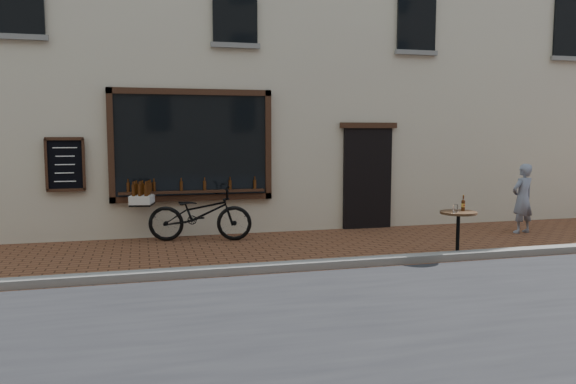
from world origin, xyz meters
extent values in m
plane|color=brown|center=(0.00, 0.00, 0.00)|extent=(90.00, 90.00, 0.00)
cube|color=slate|center=(0.00, 0.20, 0.06)|extent=(90.00, 0.25, 0.12)
cube|color=#C1B098|center=(0.00, 6.50, 5.00)|extent=(28.00, 6.00, 10.00)
cube|color=black|center=(-1.90, 3.45, 1.85)|extent=(3.00, 0.06, 2.00)
cube|color=black|center=(-1.90, 3.43, 2.91)|extent=(3.24, 0.10, 0.12)
cube|color=black|center=(-1.90, 3.43, 0.79)|extent=(3.24, 0.10, 0.12)
cube|color=black|center=(-3.46, 3.43, 1.85)|extent=(0.12, 0.10, 2.24)
cube|color=black|center=(-0.34, 3.43, 1.85)|extent=(0.12, 0.10, 2.24)
cube|color=black|center=(-1.90, 3.38, 0.92)|extent=(2.90, 0.16, 0.05)
cube|color=black|center=(1.90, 3.46, 1.10)|extent=(1.10, 0.10, 2.20)
cube|color=black|center=(1.90, 3.43, 2.26)|extent=(1.30, 0.10, 0.12)
cube|color=black|center=(-4.30, 3.44, 1.50)|extent=(0.62, 0.04, 0.92)
cylinder|color=#3D1C07|center=(-3.15, 3.38, 1.04)|extent=(0.06, 0.06, 0.19)
cylinder|color=#3D1C07|center=(-2.65, 3.38, 1.04)|extent=(0.06, 0.06, 0.19)
cylinder|color=#3D1C07|center=(-2.15, 3.38, 1.04)|extent=(0.06, 0.06, 0.19)
cylinder|color=#3D1C07|center=(-1.65, 3.38, 1.04)|extent=(0.06, 0.06, 0.19)
cylinder|color=#3D1C07|center=(-1.15, 3.38, 1.04)|extent=(0.06, 0.06, 0.19)
cylinder|color=#3D1C07|center=(-0.65, 3.38, 1.04)|extent=(0.06, 0.06, 0.19)
cube|color=black|center=(-1.00, 3.46, 4.60)|extent=(0.90, 0.06, 1.40)
cube|color=black|center=(3.00, 3.46, 4.60)|extent=(0.90, 0.06, 1.40)
cube|color=black|center=(7.00, 3.46, 4.60)|extent=(0.90, 0.06, 1.40)
imported|color=black|center=(-1.81, 2.94, 0.53)|extent=(2.10, 1.10, 1.05)
cube|color=black|center=(-2.90, 3.17, 0.72)|extent=(0.51, 0.63, 0.04)
cube|color=beige|center=(-2.90, 3.17, 0.82)|extent=(0.51, 0.65, 0.16)
cylinder|color=#3D1C07|center=(-2.83, 2.94, 1.02)|extent=(0.07, 0.07, 0.22)
cylinder|color=#3D1C07|center=(-2.94, 2.97, 1.02)|extent=(0.07, 0.07, 0.22)
cylinder|color=#3D1C07|center=(-3.06, 2.99, 1.02)|extent=(0.07, 0.07, 0.22)
cylinder|color=#3D1C07|center=(-2.80, 3.08, 1.02)|extent=(0.07, 0.07, 0.22)
cylinder|color=#3D1C07|center=(-2.91, 3.10, 1.02)|extent=(0.07, 0.07, 0.22)
cylinder|color=#3D1C07|center=(-3.03, 3.13, 1.02)|extent=(0.07, 0.07, 0.22)
cylinder|color=#3D1C07|center=(-2.77, 3.22, 1.02)|extent=(0.07, 0.07, 0.22)
cylinder|color=#3D1C07|center=(-2.88, 3.24, 1.02)|extent=(0.07, 0.07, 0.22)
cylinder|color=#3D1C07|center=(-3.00, 3.26, 1.02)|extent=(0.07, 0.07, 0.22)
cylinder|color=#3D1C07|center=(-2.74, 3.35, 1.02)|extent=(0.07, 0.07, 0.22)
cylinder|color=black|center=(2.25, 0.35, 0.02)|extent=(0.45, 0.45, 0.03)
cylinder|color=black|center=(2.25, 0.35, 0.39)|extent=(0.06, 0.06, 0.71)
cylinder|color=#321F10|center=(2.25, 0.35, 0.76)|extent=(0.61, 0.61, 0.04)
cylinder|color=gold|center=(2.37, 0.41, 0.88)|extent=(0.06, 0.06, 0.06)
cylinder|color=white|center=(2.15, 0.28, 0.85)|extent=(0.08, 0.08, 0.13)
imported|color=gray|center=(4.82, 2.06, 0.73)|extent=(0.60, 0.46, 1.46)
camera|label=1|loc=(-2.91, -7.96, 2.11)|focal=35.00mm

